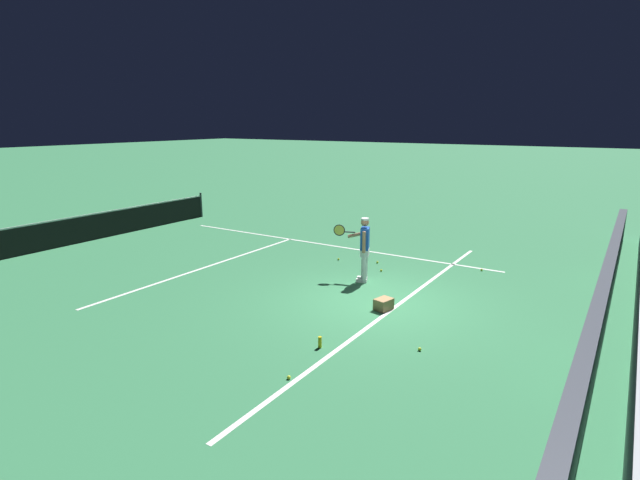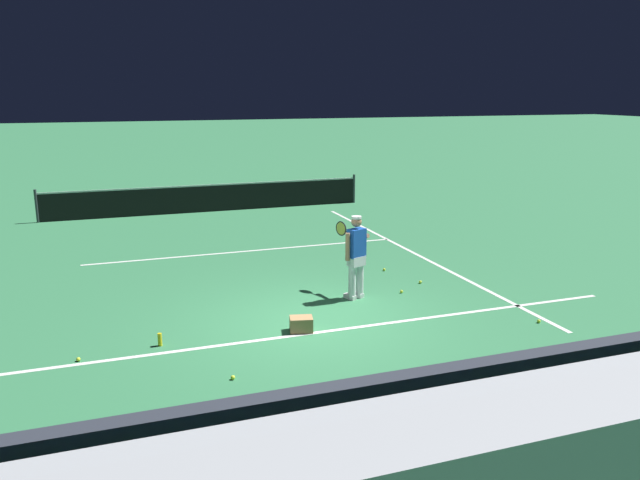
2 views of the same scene
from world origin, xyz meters
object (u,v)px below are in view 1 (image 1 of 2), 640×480
tennis_ball_on_baseline (377,262)px  tennis_player (364,249)px  tennis_ball_midcourt (289,377)px  tennis_ball_near_player (381,270)px  tennis_ball_far_left (339,259)px  tennis_ball_far_right (482,270)px  tennis_net (87,228)px  water_bottle (320,342)px  tennis_ball_by_box (420,349)px  ball_box_cardboard (384,304)px

tennis_ball_on_baseline → tennis_player: bearing=-166.1°
tennis_ball_midcourt → tennis_ball_near_player: bearing=12.2°
tennis_player → tennis_ball_on_baseline: size_ratio=25.98×
tennis_ball_far_left → tennis_ball_on_baseline: size_ratio=1.00×
tennis_ball_far_right → tennis_net: bearing=107.0°
tennis_ball_far_right → tennis_net: (-3.90, 12.77, 0.46)m
tennis_player → water_bottle: (-4.01, -1.20, -0.78)m
tennis_ball_on_baseline → tennis_ball_near_player: 0.83m
tennis_ball_on_baseline → water_bottle: (-5.75, -1.63, 0.08)m
tennis_ball_far_left → tennis_ball_near_player: bearing=-102.5°
tennis_ball_by_box → tennis_ball_far_right: bearing=4.1°
tennis_player → tennis_ball_near_player: 1.35m
tennis_ball_midcourt → tennis_ball_far_left: bearing=24.1°
tennis_player → tennis_ball_near_player: (1.04, -0.03, -0.86)m
tennis_player → tennis_ball_on_baseline: 1.99m
water_bottle → tennis_net: tennis_net is taller
tennis_net → tennis_ball_on_baseline: bearing=-73.2°
tennis_ball_far_right → tennis_ball_far_left: bearing=107.0°
ball_box_cardboard → tennis_net: size_ratio=0.04×
tennis_player → tennis_ball_near_player: tennis_player is taller
tennis_player → tennis_ball_near_player: bearing=-1.8°
ball_box_cardboard → tennis_ball_on_baseline: 3.78m
ball_box_cardboard → tennis_ball_far_right: bearing=-14.1°
tennis_ball_on_baseline → tennis_net: (-3.00, 9.91, 0.46)m
tennis_player → tennis_ball_far_right: 3.68m
tennis_ball_near_player → water_bottle: bearing=-167.1°
tennis_ball_far_left → tennis_ball_by_box: 6.33m
tennis_ball_by_box → tennis_ball_midcourt: (-2.16, 1.44, 0.00)m
tennis_ball_far_right → tennis_ball_by_box: 5.77m
tennis_ball_near_player → tennis_ball_midcourt: bearing=-167.8°
tennis_ball_near_player → tennis_ball_on_baseline: bearing=33.8°
tennis_ball_by_box → tennis_ball_midcourt: size_ratio=1.00×
tennis_ball_far_right → tennis_ball_by_box: bearing=-175.9°
water_bottle → tennis_ball_far_right: bearing=-10.5°
tennis_player → water_bottle: tennis_player is taller
tennis_ball_on_baseline → water_bottle: 5.98m
ball_box_cardboard → tennis_ball_midcourt: 3.69m
tennis_ball_near_player → tennis_ball_by_box: (-4.17, -2.80, 0.00)m
tennis_ball_far_left → tennis_ball_midcourt: same height
tennis_ball_on_baseline → tennis_ball_near_player: bearing=-146.2°
tennis_ball_far_right → tennis_ball_near_player: (-1.59, 2.39, 0.00)m
ball_box_cardboard → tennis_ball_near_player: ball_box_cardboard is taller
tennis_ball_far_left → water_bottle: 6.09m
tennis_ball_near_player → tennis_net: (-2.31, 10.37, 0.46)m
tennis_player → tennis_ball_far_left: 2.29m
tennis_ball_on_baseline → tennis_ball_by_box: 5.86m
tennis_ball_far_right → tennis_ball_on_baseline: (-0.90, 2.86, 0.00)m
ball_box_cardboard → tennis_ball_near_player: bearing=26.7°
tennis_player → water_bottle: bearing=-163.4°
tennis_ball_far_left → tennis_ball_by_box: size_ratio=1.00×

